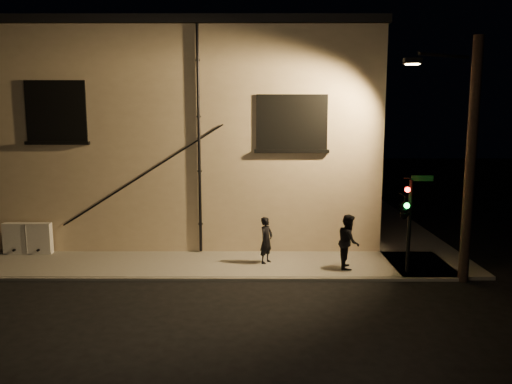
{
  "coord_description": "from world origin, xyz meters",
  "views": [
    {
      "loc": [
        0.32,
        -15.4,
        5.27
      ],
      "look_at": [
        0.29,
        1.8,
        2.6
      ],
      "focal_mm": 35.0,
      "sensor_mm": 36.0,
      "label": 1
    }
  ],
  "objects_px": {
    "traffic_signal": "(405,209)",
    "utility_cabinet": "(28,238)",
    "streetlamp_pole": "(468,156)",
    "pedestrian_b": "(349,241)",
    "pedestrian_a": "(266,240)"
  },
  "relations": [
    {
      "from": "utility_cabinet",
      "to": "traffic_signal",
      "type": "xyz_separation_m",
      "value": [
        13.34,
        -2.31,
        1.57
      ]
    },
    {
      "from": "utility_cabinet",
      "to": "streetlamp_pole",
      "type": "height_order",
      "value": "streetlamp_pole"
    },
    {
      "from": "utility_cabinet",
      "to": "traffic_signal",
      "type": "height_order",
      "value": "traffic_signal"
    },
    {
      "from": "utility_cabinet",
      "to": "pedestrian_a",
      "type": "relative_size",
      "value": 1.09
    },
    {
      "from": "traffic_signal",
      "to": "pedestrian_a",
      "type": "bearing_deg",
      "value": 165.59
    },
    {
      "from": "traffic_signal",
      "to": "streetlamp_pole",
      "type": "distance_m",
      "value": 2.49
    },
    {
      "from": "pedestrian_b",
      "to": "streetlamp_pole",
      "type": "xyz_separation_m",
      "value": [
        3.42,
        -0.95,
        2.97
      ]
    },
    {
      "from": "pedestrian_b",
      "to": "traffic_signal",
      "type": "relative_size",
      "value": 0.57
    },
    {
      "from": "pedestrian_a",
      "to": "traffic_signal",
      "type": "bearing_deg",
      "value": -69.83
    },
    {
      "from": "utility_cabinet",
      "to": "pedestrian_a",
      "type": "height_order",
      "value": "pedestrian_a"
    },
    {
      "from": "pedestrian_b",
      "to": "traffic_signal",
      "type": "xyz_separation_m",
      "value": [
        1.68,
        -0.55,
        1.23
      ]
    },
    {
      "from": "traffic_signal",
      "to": "streetlamp_pole",
      "type": "relative_size",
      "value": 0.42
    },
    {
      "from": "pedestrian_a",
      "to": "streetlamp_pole",
      "type": "height_order",
      "value": "streetlamp_pole"
    },
    {
      "from": "traffic_signal",
      "to": "utility_cabinet",
      "type": "bearing_deg",
      "value": 170.19
    },
    {
      "from": "pedestrian_a",
      "to": "pedestrian_b",
      "type": "height_order",
      "value": "pedestrian_b"
    }
  ]
}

